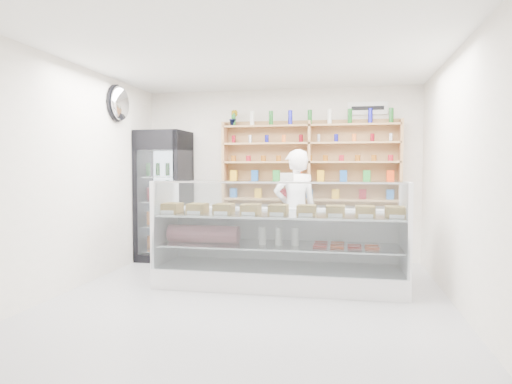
# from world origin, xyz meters

# --- Properties ---
(room) EXTENTS (5.00, 5.00, 5.00)m
(room) POSITION_xyz_m (0.00, 0.00, 1.40)
(room) COLOR #9A999E
(room) RESTS_ON ground
(display_counter) EXTENTS (3.10, 0.93, 1.35)m
(display_counter) POSITION_xyz_m (0.25, 0.70, 0.37)
(display_counter) COLOR white
(display_counter) RESTS_ON floor
(shop_worker) EXTENTS (0.76, 0.65, 1.78)m
(shop_worker) POSITION_xyz_m (0.35, 1.62, 0.89)
(shop_worker) COLOR white
(shop_worker) RESTS_ON floor
(drinks_cooler) EXTENTS (0.77, 0.75, 2.10)m
(drinks_cooler) POSITION_xyz_m (-1.85, 2.04, 1.06)
(drinks_cooler) COLOR black
(drinks_cooler) RESTS_ON floor
(wall_shelving) EXTENTS (2.84, 0.28, 1.33)m
(wall_shelving) POSITION_xyz_m (0.50, 2.34, 1.59)
(wall_shelving) COLOR tan
(wall_shelving) RESTS_ON back_wall
(potted_plant) EXTENTS (0.15, 0.12, 0.26)m
(potted_plant) POSITION_xyz_m (-0.75, 2.34, 2.33)
(potted_plant) COLOR #1E6626
(potted_plant) RESTS_ON wall_shelving
(security_mirror) EXTENTS (0.15, 0.50, 0.50)m
(security_mirror) POSITION_xyz_m (-2.17, 1.20, 2.45)
(security_mirror) COLOR silver
(security_mirror) RESTS_ON left_wall
(wall_sign) EXTENTS (0.62, 0.03, 0.20)m
(wall_sign) POSITION_xyz_m (1.40, 2.47, 2.45)
(wall_sign) COLOR white
(wall_sign) RESTS_ON back_wall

